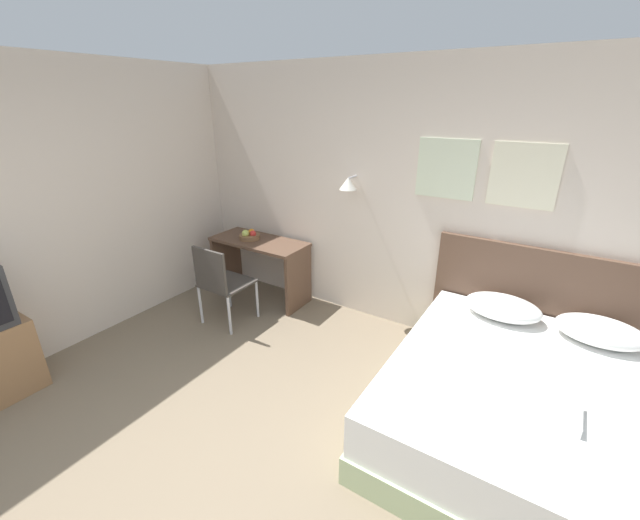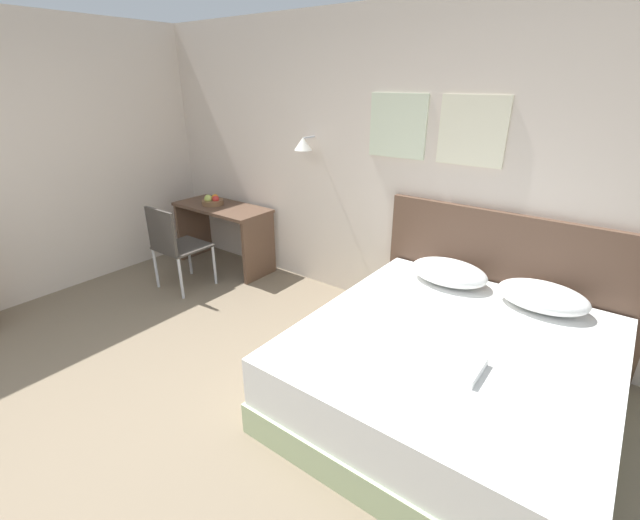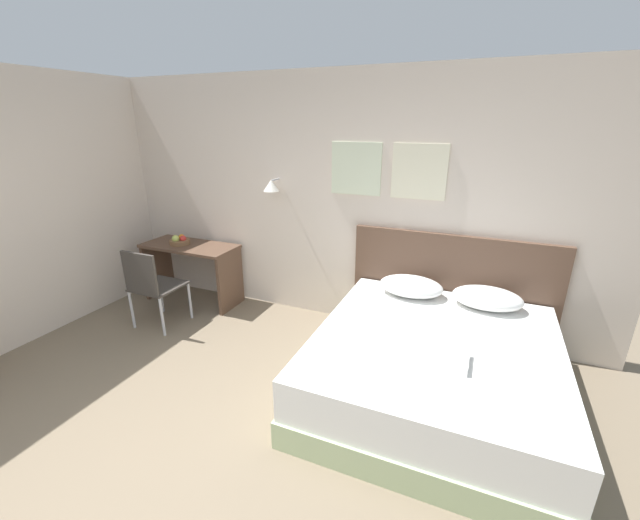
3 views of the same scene
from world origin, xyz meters
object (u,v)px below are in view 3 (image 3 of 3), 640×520
(folded_towel_near_foot, at_px, (445,358))
(fruit_bowl, at_px, (180,241))
(desk, at_px, (191,262))
(bed, at_px, (433,369))
(desk_chair, at_px, (150,283))
(pillow_right, at_px, (487,298))
(headboard, at_px, (450,289))
(pillow_left, at_px, (411,286))

(folded_towel_near_foot, bearing_deg, fruit_bowl, 162.65)
(desk, distance_m, fruit_bowl, 0.29)
(bed, height_order, folded_towel_near_foot, folded_towel_near_foot)
(desk_chair, bearing_deg, desk, 95.88)
(pillow_right, height_order, desk_chair, desk_chair)
(headboard, distance_m, fruit_bowl, 3.18)
(folded_towel_near_foot, height_order, desk, desk)
(headboard, xyz_separation_m, pillow_left, (-0.34, -0.28, 0.08))
(bed, xyz_separation_m, desk_chair, (-2.96, 0.01, 0.26))
(headboard, relative_size, pillow_right, 3.27)
(pillow_right, distance_m, desk_chair, 3.38)
(headboard, distance_m, pillow_right, 0.45)
(headboard, bearing_deg, folded_towel_near_foot, -85.73)
(headboard, relative_size, desk, 1.70)
(pillow_left, xyz_separation_m, fruit_bowl, (-2.81, -0.02, 0.13))
(folded_towel_near_foot, xyz_separation_m, desk_chair, (-3.06, 0.31, -0.05))
(pillow_left, height_order, fruit_bowl, fruit_bowl)
(pillow_right, xyz_separation_m, desk, (-3.38, 0.00, -0.13))
(headboard, distance_m, folded_towel_near_foot, 1.32)
(pillow_left, xyz_separation_m, folded_towel_near_foot, (0.44, -1.04, -0.06))
(bed, relative_size, pillow_right, 3.26)
(headboard, xyz_separation_m, desk, (-3.03, -0.28, -0.05))
(headboard, bearing_deg, desk, -174.77)
(pillow_right, xyz_separation_m, fruit_bowl, (-3.50, -0.02, 0.13))
(bed, relative_size, headboard, 1.00)
(pillow_left, height_order, folded_towel_near_foot, pillow_left)
(folded_towel_near_foot, bearing_deg, headboard, 94.27)
(pillow_left, bearing_deg, pillow_right, 0.00)
(bed, xyz_separation_m, pillow_right, (0.34, 0.74, 0.37))
(pillow_left, relative_size, fruit_bowl, 2.51)
(headboard, bearing_deg, pillow_right, -38.96)
(bed, bearing_deg, desk_chair, 179.83)
(desk_chair, distance_m, fruit_bowl, 0.78)
(desk, height_order, fruit_bowl, fruit_bowl)
(pillow_right, relative_size, desk, 0.52)
(pillow_right, xyz_separation_m, desk_chair, (-3.30, -0.73, -0.11))
(pillow_left, height_order, desk, same)
(fruit_bowl, bearing_deg, pillow_right, 0.35)
(pillow_left, relative_size, folded_towel_near_foot, 1.95)
(bed, relative_size, pillow_left, 3.26)
(pillow_left, relative_size, pillow_right, 1.00)
(headboard, bearing_deg, fruit_bowl, -174.59)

